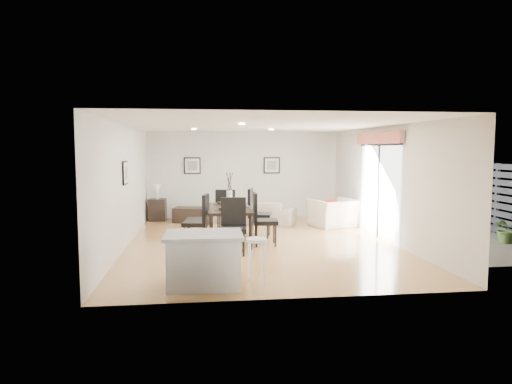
{
  "coord_description": "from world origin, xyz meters",
  "views": [
    {
      "loc": [
        -1.35,
        -10.33,
        2.16
      ],
      "look_at": [
        -0.04,
        0.4,
        1.14
      ],
      "focal_mm": 32.0,
      "sensor_mm": 36.0,
      "label": 1
    }
  ],
  "objects": [
    {
      "name": "framed_print_back_left",
      "position": [
        -1.6,
        3.97,
        1.65
      ],
      "size": [
        0.52,
        0.04,
        0.52
      ],
      "color": "black",
      "rests_on": "wall_back"
    },
    {
      "name": "wall_back",
      "position": [
        0.0,
        4.0,
        1.35
      ],
      "size": [
        6.0,
        0.04,
        2.7
      ],
      "primitive_type": "cube",
      "color": "beige",
      "rests_on": "ground"
    },
    {
      "name": "dining_chair_wnear",
      "position": [
        -1.37,
        -0.32,
        0.66
      ],
      "size": [
        0.62,
        0.62,
        1.18
      ],
      "rotation": [
        0.0,
        0.0,
        -1.76
      ],
      "color": "black",
      "rests_on": "ground"
    },
    {
      "name": "bar_stool",
      "position": [
        -0.47,
        -3.23,
        0.64
      ],
      "size": [
        0.34,
        0.34,
        0.74
      ],
      "color": "white",
      "rests_on": "ground"
    },
    {
      "name": "table_lamp",
      "position": [
        -2.66,
        3.66,
        0.93
      ],
      "size": [
        0.22,
        0.22,
        0.42
      ],
      "color": "white",
      "rests_on": "side_table"
    },
    {
      "name": "dining_chair_foot",
      "position": [
        -0.7,
        1.39,
        0.63
      ],
      "size": [
        0.58,
        0.58,
        1.13
      ],
      "rotation": [
        0.0,
        0.0,
        2.98
      ],
      "color": "black",
      "rests_on": "ground"
    },
    {
      "name": "ceiling",
      "position": [
        0.0,
        0.0,
        2.7
      ],
      "size": [
        6.0,
        8.0,
        0.02
      ],
      "primitive_type": "cube",
      "color": "white",
      "rests_on": "wall_back"
    },
    {
      "name": "wall_right",
      "position": [
        3.0,
        0.0,
        1.35
      ],
      "size": [
        0.04,
        8.0,
        2.7
      ],
      "primitive_type": "cube",
      "color": "beige",
      "rests_on": "ground"
    },
    {
      "name": "framed_print_back_right",
      "position": [
        0.9,
        3.97,
        1.65
      ],
      "size": [
        0.52,
        0.04,
        0.52
      ],
      "color": "black",
      "rests_on": "wall_back"
    },
    {
      "name": "dining_table",
      "position": [
        -0.69,
        0.19,
        0.73
      ],
      "size": [
        1.03,
        1.98,
        0.81
      ],
      "rotation": [
        0.0,
        0.0,
        -0.03
      ],
      "color": "black",
      "rests_on": "ground"
    },
    {
      "name": "courtyard_plant_a",
      "position": [
        5.64,
        -0.75,
        0.33
      ],
      "size": [
        0.63,
        0.56,
        0.66
      ],
      "primitive_type": "imported",
      "rotation": [
        0.0,
        0.0,
        -0.06
      ],
      "color": "#41632A",
      "rests_on": "ground"
    },
    {
      "name": "ground",
      "position": [
        0.0,
        0.0,
        0.0
      ],
      "size": [
        8.0,
        8.0,
        0.0
      ],
      "primitive_type": "plane",
      "color": "#B47E4A",
      "rests_on": "ground"
    },
    {
      "name": "armchair",
      "position": [
        2.34,
        1.89,
        0.38
      ],
      "size": [
        1.45,
        1.36,
        0.77
      ],
      "primitive_type": "imported",
      "rotation": [
        0.0,
        0.0,
        3.47
      ],
      "color": "white",
      "rests_on": "ground"
    },
    {
      "name": "cushion",
      "position": [
        2.23,
        1.78,
        0.61
      ],
      "size": [
        0.34,
        0.14,
        0.33
      ],
      "primitive_type": "cube",
      "rotation": [
        0.0,
        0.0,
        3.25
      ],
      "color": "maroon",
      "rests_on": "armchair"
    },
    {
      "name": "courtyard",
      "position": [
        6.16,
        0.87,
        0.92
      ],
      "size": [
        6.0,
        6.0,
        2.0
      ],
      "color": "gray",
      "rests_on": "ground"
    },
    {
      "name": "coffee_table",
      "position": [
        -1.59,
        3.22,
        0.22
      ],
      "size": [
        1.2,
        0.88,
        0.43
      ],
      "primitive_type": "cube",
      "rotation": [
        0.0,
        0.0,
        -0.22
      ],
      "color": "black",
      "rests_on": "ground"
    },
    {
      "name": "courtyard_plant_b",
      "position": [
        5.53,
        0.87,
        0.36
      ],
      "size": [
        0.52,
        0.52,
        0.73
      ],
      "primitive_type": "imported",
      "rotation": [
        0.0,
        0.0,
        0.33
      ],
      "color": "#41632A",
      "rests_on": "ground"
    },
    {
      "name": "dining_chair_head",
      "position": [
        -0.68,
        -1.01,
        0.65
      ],
      "size": [
        0.56,
        0.56,
        1.16
      ],
      "rotation": [
        0.0,
        0.0,
        -0.07
      ],
      "color": "black",
      "rests_on": "ground"
    },
    {
      "name": "sofa",
      "position": [
        0.22,
        2.75,
        0.33
      ],
      "size": [
        2.46,
        1.73,
        0.67
      ],
      "primitive_type": "imported",
      "rotation": [
        0.0,
        0.0,
        2.73
      ],
      "color": "gray",
      "rests_on": "ground"
    },
    {
      "name": "dining_chair_wfar",
      "position": [
        -1.38,
        0.67,
        0.57
      ],
      "size": [
        0.5,
        0.5,
        1.02
      ],
      "rotation": [
        0.0,
        0.0,
        -1.68
      ],
      "color": "black",
      "rests_on": "ground"
    },
    {
      "name": "dining_chair_enear",
      "position": [
        -0.01,
        -0.29,
        0.67
      ],
      "size": [
        0.57,
        0.57,
        1.19
      ],
      "rotation": [
        0.0,
        0.0,
        1.5
      ],
      "color": "black",
      "rests_on": "ground"
    },
    {
      "name": "framed_print_left_wall",
      "position": [
        -2.97,
        -0.2,
        1.65
      ],
      "size": [
        0.04,
        0.52,
        0.52
      ],
      "rotation": [
        0.0,
        0.0,
        1.57
      ],
      "color": "black",
      "rests_on": "wall_left"
    },
    {
      "name": "sliding_door",
      "position": [
        2.96,
        0.3,
        1.66
      ],
      "size": [
        0.12,
        2.7,
        2.57
      ],
      "color": "white",
      "rests_on": "wall_right"
    },
    {
      "name": "vase",
      "position": [
        -0.69,
        0.19,
        1.18
      ],
      "size": [
        0.89,
        1.46,
        0.82
      ],
      "color": "white",
      "rests_on": "dining_table"
    },
    {
      "name": "kitchen_island",
      "position": [
        -1.31,
        -3.23,
        0.43
      ],
      "size": [
        1.22,
        0.95,
        0.85
      ],
      "rotation": [
        0.0,
        0.0,
        -0.01
      ],
      "color": "white",
      "rests_on": "ground"
    },
    {
      "name": "side_table",
      "position": [
        -2.66,
        3.66,
        0.33
      ],
      "size": [
        0.52,
        0.52,
        0.66
      ],
      "primitive_type": "cube",
      "rotation": [
        0.0,
        0.0,
        -0.04
      ],
      "color": "black",
      "rests_on": "ground"
    },
    {
      "name": "dining_chair_efar",
      "position": [
        -0.01,
        0.7,
        0.67
      ],
      "size": [
        0.65,
        0.65,
        1.2
      ],
      "rotation": [
        0.0,
        0.0,
        1.33
      ],
      "color": "black",
      "rests_on": "ground"
    },
    {
      "name": "wall_front",
      "position": [
        0.0,
        -4.0,
        1.35
      ],
      "size": [
        6.0,
        0.04,
        2.7
      ],
      "primitive_type": "cube",
      "color": "beige",
      "rests_on": "ground"
    },
    {
      "name": "wall_left",
      "position": [
        -3.0,
        0.0,
        1.35
      ],
      "size": [
        0.04,
        8.0,
        2.7
      ],
      "primitive_type": "cube",
      "color": "beige",
      "rests_on": "ground"
    }
  ]
}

